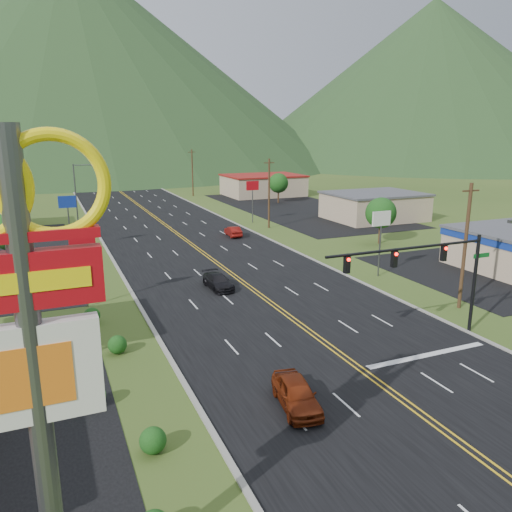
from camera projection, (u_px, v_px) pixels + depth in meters
name	position (u px, v px, depth m)	size (l,w,h in m)	color
pylon_sign	(29.00, 324.00, 12.02)	(4.32, 0.60, 14.00)	#59595E
traffic_signal	(431.00, 264.00, 32.60)	(13.10, 0.43, 7.00)	black
streetlight_west	(78.00, 189.00, 75.75)	(3.28, 0.25, 9.00)	#59595E
building_east_mid	(374.00, 206.00, 79.65)	(14.40, 11.40, 4.30)	tan
building_east_far	(263.00, 185.00, 109.35)	(16.40, 12.40, 4.50)	tan
pole_sign_west_a	(82.00, 246.00, 39.19)	(2.00, 0.18, 6.40)	#59595E
pole_sign_west_b	(68.00, 207.00, 58.83)	(2.00, 0.18, 6.40)	#59595E
pole_sign_east_a	(381.00, 225.00, 47.64)	(2.00, 0.18, 6.40)	#59595E
pole_sign_east_b	(253.00, 190.00, 76.21)	(2.00, 0.18, 6.40)	#59595E
tree_west_a	(10.00, 232.00, 50.59)	(3.84, 3.84, 5.82)	#382314
tree_east_a	(381.00, 213.00, 62.05)	(3.84, 3.84, 5.82)	#382314
tree_east_b	(278.00, 183.00, 97.48)	(3.84, 3.84, 5.82)	#382314
utility_pole_a	(465.00, 246.00, 38.88)	(1.60, 0.28, 10.00)	#382314
utility_pole_b	(269.00, 193.00, 71.91)	(1.60, 0.28, 10.00)	#382314
utility_pole_c	(192.00, 172.00, 107.62)	(1.60, 0.28, 10.00)	#382314
utility_pole_d	(154.00, 162.00, 143.33)	(1.60, 0.28, 10.00)	#382314
mountain_n	(74.00, 59.00, 204.98)	(220.00, 220.00, 85.00)	#203B1A
mountain_ne	(430.00, 82.00, 223.72)	(180.00, 180.00, 70.00)	#203B1A
car_red_near	(296.00, 394.00, 25.46)	(1.77, 4.40, 1.50)	maroon
car_dark_mid	(218.00, 282.00, 44.76)	(1.80, 4.43, 1.29)	black
car_red_far	(233.00, 232.00, 66.94)	(1.42, 4.07, 1.34)	maroon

